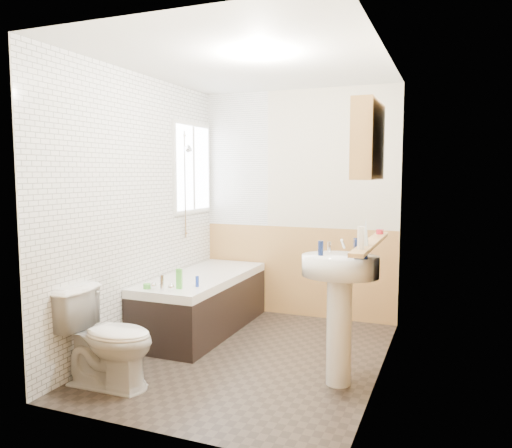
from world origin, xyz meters
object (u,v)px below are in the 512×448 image
object	(u,v)px
toilet	(107,338)
bathtub	(203,301)
sink	(340,293)
medicine_cabinet	(368,141)
pine_shelf	(371,243)

from	to	relation	value
toilet	bathtub	bearing A→B (deg)	-2.06
sink	medicine_cabinet	world-z (taller)	medicine_cabinet
toilet	medicine_cabinet	size ratio (longest dim) A/B	1.21
bathtub	sink	xyz separation A→B (m)	(1.57, -0.79, 0.40)
sink	pine_shelf	size ratio (longest dim) A/B	0.89
toilet	medicine_cabinet	distance (m)	2.41
bathtub	toilet	bearing A→B (deg)	-91.18
bathtub	pine_shelf	size ratio (longest dim) A/B	1.36
toilet	sink	size ratio (longest dim) A/B	0.68
toilet	pine_shelf	xyz separation A→B (m)	(1.80, 0.81, 0.70)
bathtub	pine_shelf	distance (m)	2.04
sink	bathtub	bearing A→B (deg)	160.55
sink	medicine_cabinet	xyz separation A→B (m)	(0.17, 0.07, 1.13)
pine_shelf	toilet	bearing A→B (deg)	-155.79
toilet	medicine_cabinet	bearing A→B (deg)	-68.11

